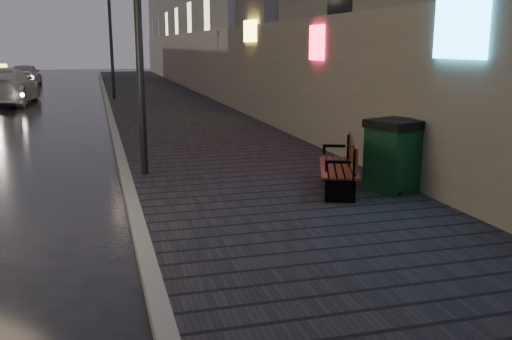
{
  "coord_description": "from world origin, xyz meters",
  "views": [
    {
      "loc": [
        1.03,
        -4.75,
        2.55
      ],
      "look_at": [
        3.12,
        2.68,
        0.85
      ],
      "focal_mm": 40.0,
      "sensor_mm": 36.0,
      "label": 1
    }
  ],
  "objects": [
    {
      "name": "sidewalk",
      "position": [
        3.9,
        21.0,
        0.07
      ],
      "size": [
        4.6,
        58.0,
        0.15
      ],
      "primitive_type": "cube",
      "color": "black",
      "rests_on": "ground"
    },
    {
      "name": "bench",
      "position": [
        4.92,
        3.77,
        0.59
      ],
      "size": [
        1.16,
        1.8,
        0.87
      ],
      "rotation": [
        0.0,
        0.0,
        -0.36
      ],
      "color": "black",
      "rests_on": "sidewalk"
    },
    {
      "name": "lamp_far",
      "position": [
        1.85,
        22.0,
        3.49
      ],
      "size": [
        0.36,
        0.36,
        5.28
      ],
      "color": "black",
      "rests_on": "sidewalk"
    },
    {
      "name": "taxi_mid",
      "position": [
        -2.75,
        22.27,
        0.8
      ],
      "size": [
        2.64,
        5.69,
        1.61
      ],
      "primitive_type": "imported",
      "rotation": [
        0.0,
        0.0,
        3.07
      ],
      "color": "silver",
      "rests_on": "ground"
    },
    {
      "name": "trash_bin",
      "position": [
        5.77,
        3.59,
        0.76
      ],
      "size": [
        0.99,
        0.99,
        1.2
      ],
      "rotation": [
        0.0,
        0.0,
        0.33
      ],
      "color": "black",
      "rests_on": "sidewalk"
    },
    {
      "name": "curb",
      "position": [
        1.5,
        21.0,
        0.07
      ],
      "size": [
        0.2,
        58.0,
        0.15
      ],
      "primitive_type": "cube",
      "color": "slate",
      "rests_on": "ground"
    },
    {
      "name": "car_far",
      "position": [
        -3.16,
        34.41,
        0.7
      ],
      "size": [
        1.77,
        4.16,
        1.4
      ],
      "primitive_type": "imported",
      "rotation": [
        0.0,
        0.0,
        3.11
      ],
      "color": "#A8A9B0",
      "rests_on": "ground"
    }
  ]
}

